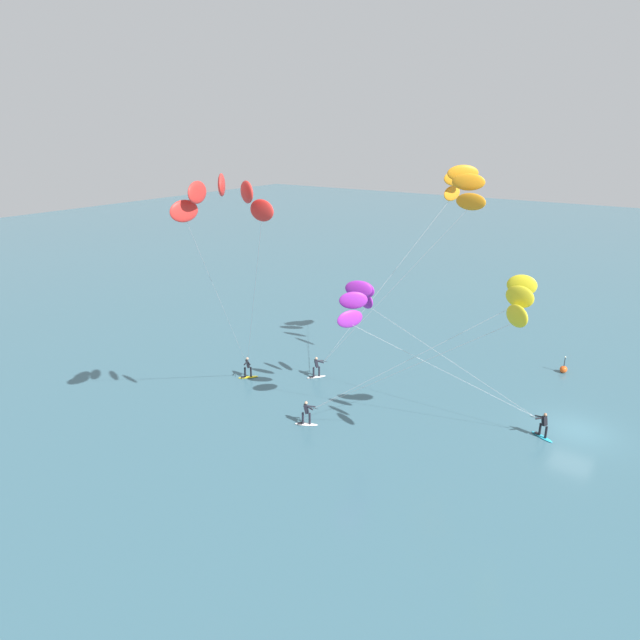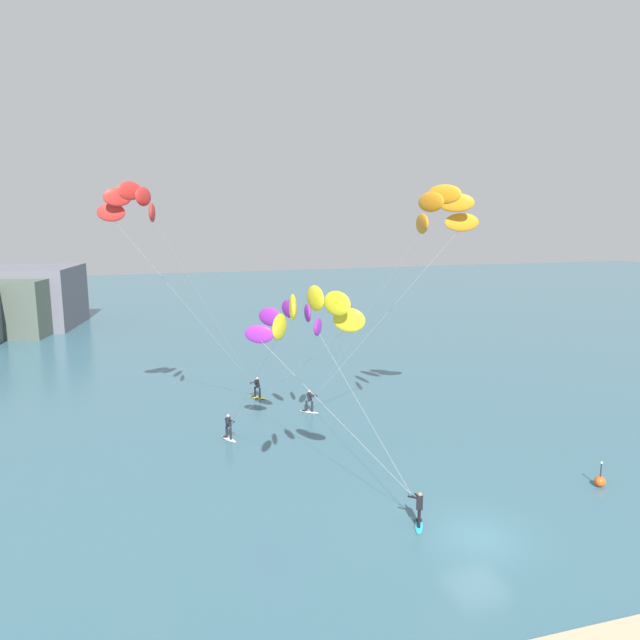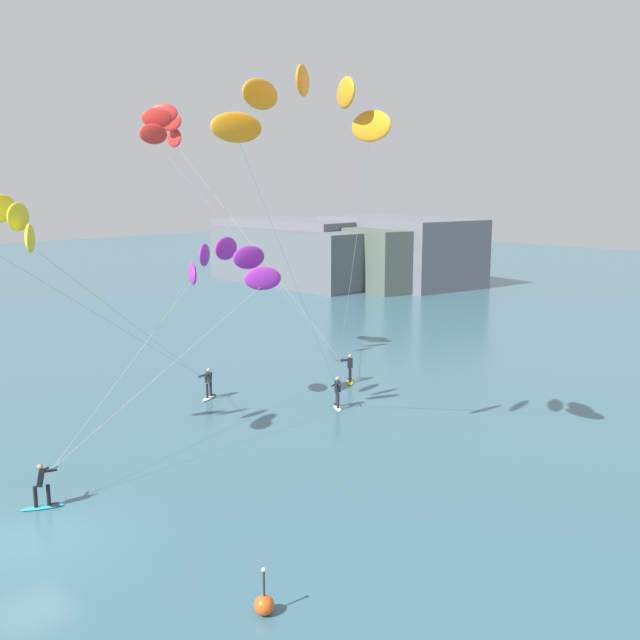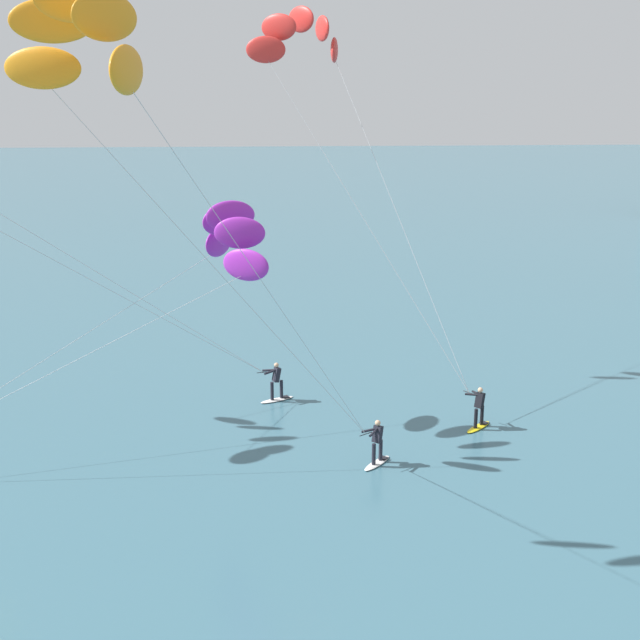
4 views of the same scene
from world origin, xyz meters
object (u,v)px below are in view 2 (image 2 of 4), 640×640
(kitesurfer_mid_water, at_px, (309,320))
(marker_buoy, at_px, (600,481))
(kitesurfer_downwind, at_px, (137,213))
(kitesurfer_nearshore, at_px, (293,326))
(kitesurfer_far_out, at_px, (438,217))

(kitesurfer_mid_water, distance_m, marker_buoy, 18.08)
(kitesurfer_downwind, bearing_deg, kitesurfer_nearshore, -22.44)
(kitesurfer_nearshore, bearing_deg, marker_buoy, -35.26)
(kitesurfer_far_out, bearing_deg, marker_buoy, -51.56)
(kitesurfer_mid_water, distance_m, kitesurfer_downwind, 15.16)
(kitesurfer_nearshore, bearing_deg, kitesurfer_far_out, -16.31)
(kitesurfer_far_out, height_order, kitesurfer_downwind, kitesurfer_downwind)
(kitesurfer_nearshore, bearing_deg, kitesurfer_downwind, 157.56)
(kitesurfer_mid_water, bearing_deg, kitesurfer_far_out, 35.30)
(kitesurfer_mid_water, relative_size, kitesurfer_far_out, 0.86)
(kitesurfer_mid_water, height_order, kitesurfer_downwind, kitesurfer_downwind)
(kitesurfer_downwind, bearing_deg, kitesurfer_mid_water, -60.80)
(kitesurfer_nearshore, distance_m, kitesurfer_far_out, 10.50)
(kitesurfer_mid_water, bearing_deg, kitesurfer_downwind, 119.20)
(kitesurfer_nearshore, height_order, kitesurfer_far_out, kitesurfer_far_out)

